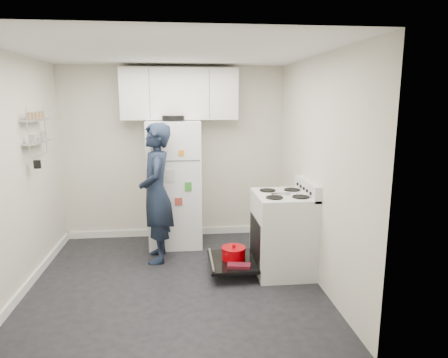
{
  "coord_description": "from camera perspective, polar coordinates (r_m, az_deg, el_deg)",
  "views": [
    {
      "loc": [
        0.1,
        -4.25,
        2.03
      ],
      "look_at": [
        0.63,
        0.61,
        1.05
      ],
      "focal_mm": 32.0,
      "sensor_mm": 36.0,
      "label": 1
    }
  ],
  "objects": [
    {
      "name": "open_oven_door",
      "position": [
        4.81,
        1.27,
        -11.17
      ],
      "size": [
        0.55,
        0.7,
        0.22
      ],
      "color": "black",
      "rests_on": "ground"
    },
    {
      "name": "person",
      "position": [
        5.06,
        -9.65,
        -2.02
      ],
      "size": [
        0.45,
        0.66,
        1.75
      ],
      "primitive_type": "imported",
      "rotation": [
        0.0,
        0.0,
        -1.52
      ],
      "color": "#161F32",
      "rests_on": "ground"
    },
    {
      "name": "electric_range",
      "position": [
        4.81,
        8.21,
        -7.73
      ],
      "size": [
        0.66,
        0.76,
        1.1
      ],
      "color": "silver",
      "rests_on": "ground"
    },
    {
      "name": "refrigerator",
      "position": [
        5.62,
        -7.05,
        -0.58
      ],
      "size": [
        0.72,
        0.74,
        1.81
      ],
      "color": "white",
      "rests_on": "ground"
    },
    {
      "name": "upper_cabinets",
      "position": [
        5.68,
        -6.36,
        11.98
      ],
      "size": [
        1.6,
        0.33,
        0.7
      ],
      "primitive_type": "cube",
      "color": "silver",
      "rests_on": "room"
    },
    {
      "name": "wall_shelf_rack",
      "position": [
        5.02,
        -25.16,
        6.22
      ],
      "size": [
        0.14,
        0.6,
        0.61
      ],
      "color": "#B2B2B7",
      "rests_on": "room"
    },
    {
      "name": "room",
      "position": [
        4.36,
        -7.78,
        0.36
      ],
      "size": [
        3.21,
        3.21,
        2.51
      ],
      "color": "black",
      "rests_on": "ground"
    }
  ]
}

